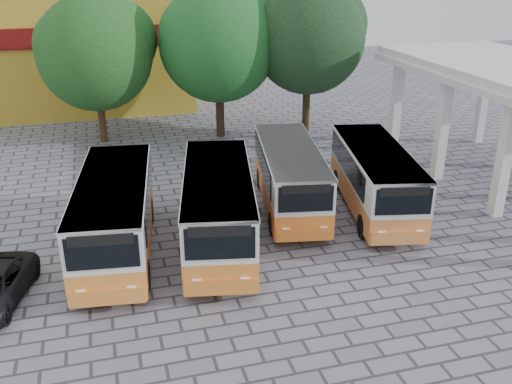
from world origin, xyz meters
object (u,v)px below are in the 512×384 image
object	(u,v)px
bus_centre_right	(290,174)
bus_far_left	(115,212)
bus_centre_left	(218,205)
bus_far_right	(375,176)

from	to	relation	value
bus_centre_right	bus_far_left	bearing A→B (deg)	-153.71
bus_centre_left	bus_centre_right	size ratio (longest dim) A/B	1.07
bus_far_left	bus_centre_left	size ratio (longest dim) A/B	0.98
bus_far_left	bus_far_right	distance (m)	10.38
bus_far_left	bus_far_right	xyz separation A→B (m)	(10.34, 0.88, -0.07)
bus_centre_right	bus_far_right	world-z (taller)	bus_far_right
bus_centre_left	bus_far_right	world-z (taller)	bus_centre_left
bus_far_left	bus_far_right	bearing A→B (deg)	12.16
bus_far_left	bus_centre_right	xyz separation A→B (m)	(7.09, 2.04, -0.09)
bus_centre_left	bus_far_right	size ratio (longest dim) A/B	1.05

